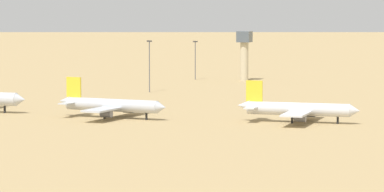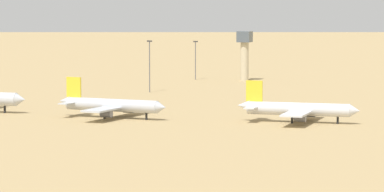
{
  "view_description": "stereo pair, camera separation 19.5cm",
  "coord_description": "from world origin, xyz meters",
  "px_view_note": "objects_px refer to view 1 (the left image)",
  "views": [
    {
      "loc": [
        122.5,
        -290.67,
        34.74
      ],
      "look_at": [
        17.42,
        9.95,
        6.0
      ],
      "focal_mm": 108.14,
      "sensor_mm": 36.0,
      "label": 1
    },
    {
      "loc": [
        122.68,
        -290.6,
        34.74
      ],
      "look_at": [
        17.42,
        9.95,
        6.0
      ],
      "focal_mm": 108.14,
      "sensor_mm": 36.0,
      "label": 2
    }
  ],
  "objects_px": {
    "control_tower": "(244,51)",
    "light_pole_west": "(149,63)",
    "parked_jet_yellow_4": "(111,105)",
    "parked_jet_yellow_5": "(297,109)",
    "light_pole_east": "(195,57)"
  },
  "relations": [
    {
      "from": "parked_jet_yellow_5",
      "to": "light_pole_east",
      "type": "distance_m",
      "value": 153.89
    },
    {
      "from": "parked_jet_yellow_4",
      "to": "light_pole_east",
      "type": "distance_m",
      "value": 142.67
    },
    {
      "from": "control_tower",
      "to": "light_pole_west",
      "type": "distance_m",
      "value": 63.4
    },
    {
      "from": "parked_jet_yellow_5",
      "to": "light_pole_west",
      "type": "bearing_deg",
      "value": 131.55
    },
    {
      "from": "light_pole_west",
      "to": "light_pole_east",
      "type": "bearing_deg",
      "value": 93.76
    },
    {
      "from": "control_tower",
      "to": "light_pole_west",
      "type": "xyz_separation_m",
      "value": [
        -15.95,
        -61.34,
        -1.45
      ]
    },
    {
      "from": "light_pole_west",
      "to": "parked_jet_yellow_5",
      "type": "bearing_deg",
      "value": -46.14
    },
    {
      "from": "parked_jet_yellow_5",
      "to": "light_pole_west",
      "type": "xyz_separation_m",
      "value": [
        -71.32,
        74.21,
        6.64
      ]
    },
    {
      "from": "control_tower",
      "to": "parked_jet_yellow_4",
      "type": "bearing_deg",
      "value": -88.3
    },
    {
      "from": "parked_jet_yellow_5",
      "to": "control_tower",
      "type": "bearing_deg",
      "value": 109.91
    },
    {
      "from": "parked_jet_yellow_5",
      "to": "light_pole_west",
      "type": "distance_m",
      "value": 103.14
    },
    {
      "from": "parked_jet_yellow_4",
      "to": "light_pole_east",
      "type": "relative_size",
      "value": 2.17
    },
    {
      "from": "light_pole_west",
      "to": "parked_jet_yellow_4",
      "type": "bearing_deg",
      "value": -75.95
    },
    {
      "from": "parked_jet_yellow_4",
      "to": "light_pole_east",
      "type": "bearing_deg",
      "value": 105.01
    },
    {
      "from": "parked_jet_yellow_5",
      "to": "light_pole_east",
      "type": "bearing_deg",
      "value": 116.99
    }
  ]
}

